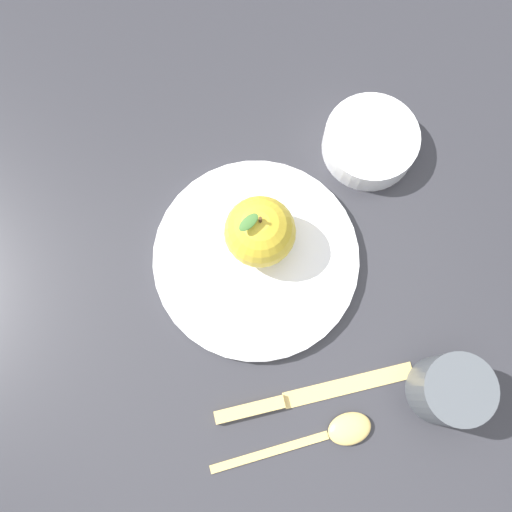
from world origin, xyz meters
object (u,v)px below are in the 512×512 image
(spoon, at_px, (331,434))
(dinner_plate, at_px, (256,258))
(apple, at_px, (258,232))
(cup, at_px, (451,390))
(knife, at_px, (296,398))
(side_bowl, at_px, (371,141))

(spoon, bearing_deg, dinner_plate, -84.56)
(dinner_plate, distance_m, apple, 0.05)
(cup, relative_size, knife, 0.33)
(dinner_plate, height_order, apple, apple)
(dinner_plate, distance_m, cup, 0.25)
(side_bowl, relative_size, spoon, 0.62)
(apple, xyz_separation_m, spoon, (-0.01, 0.23, -0.05))
(dinner_plate, distance_m, knife, 0.16)
(dinner_plate, bearing_deg, cup, 126.64)
(side_bowl, distance_m, cup, 0.30)
(side_bowl, distance_m, spoon, 0.34)
(apple, xyz_separation_m, cup, (-0.14, 0.22, -0.01))
(knife, relative_size, spoon, 1.25)
(spoon, bearing_deg, side_bowl, -116.55)
(side_bowl, xyz_separation_m, spoon, (0.15, 0.30, -0.02))
(cup, bearing_deg, side_bowl, -94.28)
(apple, bearing_deg, knife, 86.49)
(knife, xyz_separation_m, spoon, (-0.02, 0.05, 0.00))
(dinner_plate, xyz_separation_m, knife, (0.00, 0.16, -0.01))
(dinner_plate, bearing_deg, apple, -113.64)
(side_bowl, xyz_separation_m, cup, (0.02, 0.30, 0.02))
(dinner_plate, height_order, knife, dinner_plate)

